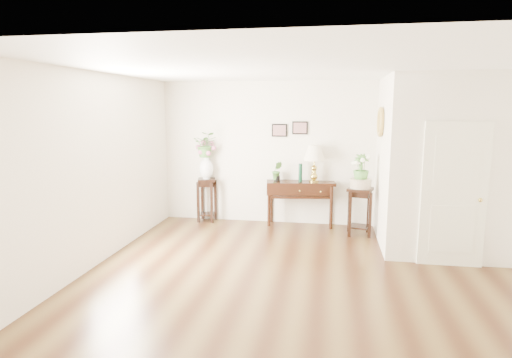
% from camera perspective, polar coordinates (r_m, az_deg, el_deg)
% --- Properties ---
extents(floor, '(6.00, 5.50, 0.02)m').
position_cam_1_polar(floor, '(6.07, 6.12, -12.70)').
color(floor, brown).
rests_on(floor, ground).
extents(ceiling, '(6.00, 5.50, 0.02)m').
position_cam_1_polar(ceiling, '(5.65, 6.64, 14.63)').
color(ceiling, white).
rests_on(ceiling, ground).
extents(wall_back, '(6.00, 0.02, 2.80)m').
position_cam_1_polar(wall_back, '(8.42, 7.54, 3.36)').
color(wall_back, white).
rests_on(wall_back, ground).
extents(wall_front, '(6.00, 0.02, 2.80)m').
position_cam_1_polar(wall_front, '(3.02, 3.10, -7.66)').
color(wall_front, white).
rests_on(wall_front, ground).
extents(wall_left, '(0.02, 5.50, 2.80)m').
position_cam_1_polar(wall_left, '(6.59, -20.65, 1.14)').
color(wall_left, white).
rests_on(wall_left, ground).
extents(partition, '(1.80, 1.95, 2.80)m').
position_cam_1_polar(partition, '(7.65, 23.14, 2.07)').
color(partition, white).
rests_on(partition, floor).
extents(door, '(0.90, 0.05, 2.10)m').
position_cam_1_polar(door, '(6.74, 24.86, -1.98)').
color(door, silver).
rests_on(door, floor).
extents(art_print_left, '(0.30, 0.02, 0.25)m').
position_cam_1_polar(art_print_left, '(8.41, 3.14, 6.50)').
color(art_print_left, black).
rests_on(art_print_left, wall_back).
extents(art_print_right, '(0.30, 0.02, 0.25)m').
position_cam_1_polar(art_print_right, '(8.37, 5.88, 6.80)').
color(art_print_right, black).
rests_on(art_print_right, wall_back).
extents(wall_ornament, '(0.07, 0.51, 0.51)m').
position_cam_1_polar(wall_ornament, '(7.56, 16.25, 7.32)').
color(wall_ornament, '#A58237').
rests_on(wall_ornament, partition).
extents(console_table, '(1.36, 0.62, 0.88)m').
position_cam_1_polar(console_table, '(8.41, 5.93, -3.26)').
color(console_table, black).
rests_on(console_table, floor).
extents(table_lamp, '(0.50, 0.50, 0.72)m').
position_cam_1_polar(table_lamp, '(8.26, 7.76, 2.02)').
color(table_lamp, gold).
rests_on(table_lamp, console_table).
extents(green_vase, '(0.07, 0.07, 0.35)m').
position_cam_1_polar(green_vase, '(8.30, 5.94, 0.83)').
color(green_vase, '#0B3520').
rests_on(green_vase, console_table).
extents(potted_plant, '(0.23, 0.20, 0.36)m').
position_cam_1_polar(potted_plant, '(8.34, 2.82, 1.00)').
color(potted_plant, '#468334').
rests_on(potted_plant, console_table).
extents(plant_stand_a, '(0.42, 0.42, 0.88)m').
position_cam_1_polar(plant_stand_a, '(8.74, -6.56, -2.78)').
color(plant_stand_a, black).
rests_on(plant_stand_a, floor).
extents(porcelain_vase, '(0.28, 0.28, 0.49)m').
position_cam_1_polar(porcelain_vase, '(8.62, -6.64, 1.53)').
color(porcelain_vase, silver).
rests_on(porcelain_vase, plant_stand_a).
extents(lily_arrangement, '(0.50, 0.44, 0.51)m').
position_cam_1_polar(lily_arrangement, '(8.57, -6.70, 4.37)').
color(lily_arrangement, '#468334').
rests_on(lily_arrangement, porcelain_vase).
extents(plant_stand_b, '(0.50, 0.50, 0.86)m').
position_cam_1_polar(plant_stand_b, '(7.98, 13.62, -4.23)').
color(plant_stand_b, black).
rests_on(plant_stand_b, floor).
extents(ceramic_bowl, '(0.44, 0.44, 0.17)m').
position_cam_1_polar(ceramic_bowl, '(7.87, 13.76, -0.60)').
color(ceramic_bowl, '#C1B59F').
rests_on(ceramic_bowl, plant_stand_b).
extents(narcissus, '(0.28, 0.28, 0.49)m').
position_cam_1_polar(narcissus, '(7.83, 13.85, 1.45)').
color(narcissus, '#468334').
rests_on(narcissus, ceramic_bowl).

